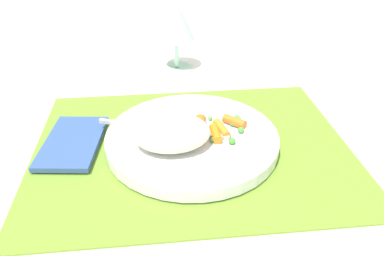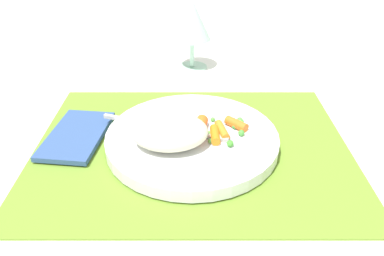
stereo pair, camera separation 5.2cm
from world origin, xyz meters
The scene contains 9 objects.
ground_plane centered at (0.00, 0.00, 0.00)m, with size 2.40×2.40×0.00m, color white.
placemat centered at (0.00, 0.00, 0.00)m, with size 0.47×0.36×0.01m, color olive.
plate centered at (0.00, 0.00, 0.02)m, with size 0.26×0.26×0.02m, color white.
rice_mound centered at (-0.03, -0.03, 0.05)m, with size 0.11×0.08×0.04m, color beige.
carrot_portion centered at (0.03, 0.00, 0.03)m, with size 0.09×0.07×0.02m.
pea_scatter centered at (0.05, 0.00, 0.03)m, with size 0.09×0.08×0.01m.
fork centered at (-0.02, 0.01, 0.03)m, with size 0.20×0.08×0.01m.
wine_glass centered at (0.00, 0.31, 0.10)m, with size 0.08×0.08×0.15m.
napkin centered at (-0.18, 0.02, 0.01)m, with size 0.08×0.14×0.01m, color #33518C.
Camera 1 is at (-0.05, -0.47, 0.33)m, focal length 35.75 mm.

